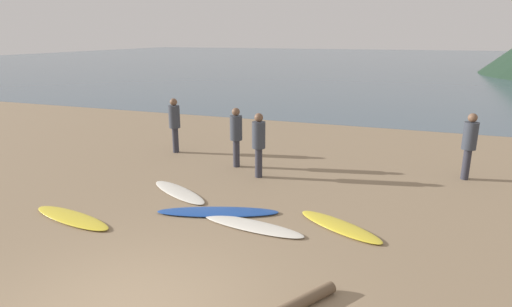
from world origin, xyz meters
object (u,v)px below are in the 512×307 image
Objects in this scene: surfboard_4 at (340,226)px; person_1 at (236,132)px; surfboard_0 at (72,218)px; person_0 at (174,121)px; surfboard_1 at (179,192)px; surfboard_2 at (218,212)px; person_3 at (259,140)px; surfboard_3 at (252,226)px; person_2 at (469,141)px.

surfboard_4 is 1.14× the size of person_1.
person_0 reaches higher than surfboard_0.
person_1 is (0.51, 2.52, 1.01)m from surfboard_1.
surfboard_2 is at bearing -146.57° from surfboard_4.
surfboard_3 is at bearing 20.97° from person_3.
person_3 is at bearing 79.74° from person_0.
surfboard_2 is at bearing 164.61° from surfboard_3.
surfboard_0 is 0.99× the size of surfboard_3.
person_1 reaches higher than surfboard_2.
person_3 is (1.44, 1.84, 1.02)m from surfboard_1.
surfboard_0 is 5.57m from person_0.
person_3 is (0.94, -0.68, 0.01)m from person_1.
person_0 reaches higher than surfboard_3.
person_2 is (5.34, 4.37, 1.03)m from surfboard_2.
person_3 is at bearing 89.47° from person_1.
surfboard_1 is at bearing -2.06° from person_2.
surfboard_2 is 1.33× the size of surfboard_4.
person_3 reaches higher than surfboard_1.
surfboard_3 is 6.36m from person_0.
surfboard_1 is 4.11m from surfboard_4.
surfboard_1 is at bearing -159.09° from surfboard_4.
person_3 is at bearing 70.74° from surfboard_2.
surfboard_0 is at bearing -134.85° from surfboard_4.
surfboard_0 is 4.97m from person_3.
surfboard_0 is 3.86m from surfboard_3.
surfboard_2 is 2.64m from surfboard_4.
person_3 reaches higher than person_1.
person_0 is 3.74m from person_3.
surfboard_1 is 1.19× the size of person_3.
person_3 reaches higher than surfboard_4.
surfboard_0 is at bearing -158.68° from surfboard_3.
surfboard_1 is 2.76m from person_1.
surfboard_0 is 1.12× the size of surfboard_4.
surfboard_4 is 3.73m from person_3.
surfboard_2 is at bearing 9.40° from person_2.
person_3 is (3.44, -1.46, -0.01)m from person_0.
person_0 reaches higher than surfboard_2.
surfboard_2 is at bearing 50.88° from person_1.
surfboard_4 is at bearing 83.92° from person_1.
person_3 is at bearing -11.87° from person_2.
surfboard_2 is 2.82m from person_3.
surfboard_0 is 1.24× the size of person_2.
surfboard_2 is at bearing 0.09° from surfboard_1.
surfboard_4 is (1.68, 0.58, 0.00)m from surfboard_3.
surfboard_3 is 1.25× the size of person_0.
person_1 is at bearing 124.00° from surfboard_3.
surfboard_1 is 1.17× the size of person_0.
person_1 is (-3.55, 3.14, 1.00)m from surfboard_4.
surfboard_4 is (2.63, 0.18, 0.00)m from surfboard_2.
person_3 reaches higher than surfboard_0.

